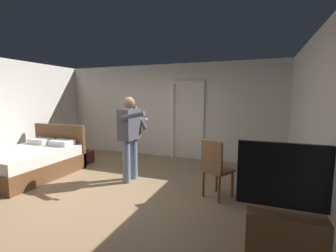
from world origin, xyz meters
TOP-DOWN VIEW (x-y plane):
  - ground_plane at (0.00, 0.00)m, footprint 6.90×6.90m
  - wall_back at (0.00, 2.83)m, footprint 6.52×0.12m
  - wall_right at (3.20, 0.00)m, footprint 0.12×5.78m
  - doorway_frame at (0.63, 2.75)m, footprint 0.93×0.08m
  - bed at (-2.15, 0.18)m, footprint 1.52×1.91m
  - tv_flatscreen at (2.84, -0.78)m, footprint 1.19×0.40m
  - side_table at (2.51, 0.32)m, footprint 0.64×0.64m
  - laptop at (2.50, 0.27)m, footprint 0.41×0.42m
  - bottle_on_table at (2.65, 0.24)m, footprint 0.06×0.06m
  - wooden_chair at (1.80, 0.39)m, footprint 0.57×0.57m
  - person_blue_shirt at (0.06, 0.65)m, footprint 0.69×0.65m
  - suitcase_dark at (-1.83, 1.37)m, footprint 0.64×0.29m

SIDE VIEW (x-z plane):
  - ground_plane at x=0.00m, z-range 0.00..0.00m
  - suitcase_dark at x=-1.83m, z-range 0.00..0.30m
  - bed at x=-2.15m, z-range -0.21..0.81m
  - tv_flatscreen at x=2.84m, z-range -0.24..0.99m
  - side_table at x=2.51m, z-range 0.12..0.82m
  - wooden_chair at x=1.80m, z-range 0.05..1.04m
  - laptop at x=2.50m, z-range 0.67..0.84m
  - bottle_on_table at x=2.65m, z-range 0.68..0.94m
  - person_blue_shirt at x=0.06m, z-range 0.14..1.84m
  - doorway_frame at x=0.63m, z-range 0.16..2.29m
  - wall_back at x=0.00m, z-range 0.00..2.59m
  - wall_right at x=3.20m, z-range 0.00..2.59m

